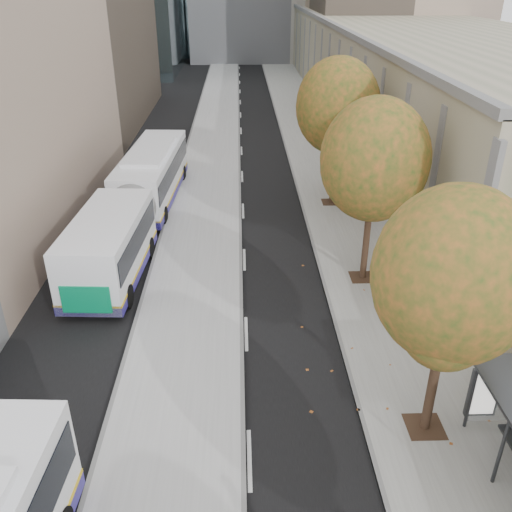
{
  "coord_description": "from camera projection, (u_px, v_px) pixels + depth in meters",
  "views": [
    {
      "loc": [
        -1.8,
        1.19,
        12.05
      ],
      "look_at": [
        -1.23,
        19.55,
        2.5
      ],
      "focal_mm": 38.0,
      "sensor_mm": 36.0,
      "label": 1
    }
  ],
  "objects": [
    {
      "name": "bus_platform",
      "position": [
        208.0,
        181.0,
        35.45
      ],
      "size": [
        4.25,
        150.0,
        0.15
      ],
      "primitive_type": "cube",
      "color": "#A6A6A6",
      "rests_on": "ground"
    },
    {
      "name": "sidewalk",
      "position": [
        330.0,
        180.0,
        35.69
      ],
      "size": [
        4.75,
        150.0,
        0.08
      ],
      "primitive_type": "cube",
      "color": "gray",
      "rests_on": "ground"
    },
    {
      "name": "building_tan",
      "position": [
        394.0,
        57.0,
        59.89
      ],
      "size": [
        18.0,
        92.0,
        8.0
      ],
      "primitive_type": "cube",
      "color": "gray",
      "rests_on": "ground"
    },
    {
      "name": "tree_c",
      "position": [
        454.0,
        276.0,
        13.76
      ],
      "size": [
        4.2,
        4.2,
        7.28
      ],
      "color": "#2D2215",
      "rests_on": "sidewalk"
    },
    {
      "name": "distant_car",
      "position": [
        160.0,
        141.0,
        41.71
      ],
      "size": [
        2.71,
        4.23,
        1.34
      ],
      "primitive_type": "imported",
      "rotation": [
        0.0,
        0.0,
        0.31
      ],
      "color": "silver",
      "rests_on": "ground"
    },
    {
      "name": "bus_far",
      "position": [
        137.0,
        200.0,
        28.23
      ],
      "size": [
        3.65,
        18.13,
        3.0
      ],
      "rotation": [
        0.0,
        0.0,
        -0.06
      ],
      "color": "white",
      "rests_on": "ground"
    },
    {
      "name": "tree_d",
      "position": [
        375.0,
        160.0,
        21.64
      ],
      "size": [
        4.4,
        4.4,
        7.6
      ],
      "color": "#2D2215",
      "rests_on": "sidewalk"
    },
    {
      "name": "tree_e",
      "position": [
        338.0,
        106.0,
        29.52
      ],
      "size": [
        4.6,
        4.6,
        7.92
      ],
      "color": "#2D2215",
      "rests_on": "sidewalk"
    }
  ]
}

